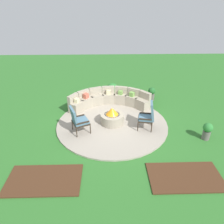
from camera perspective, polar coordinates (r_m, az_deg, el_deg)
ground_plane at (r=8.47m, az=0.04°, el=-3.32°), size 24.00×24.00×0.00m
patio_circle at (r=8.46m, az=0.04°, el=-3.15°), size 4.49×4.49×0.06m
mulch_bed_left at (r=6.43m, az=-18.33°, el=-17.45°), size 2.10×1.16×0.04m
mulch_bed_right at (r=6.57m, az=19.59°, el=-16.58°), size 2.10×1.16×0.04m
fire_pit at (r=8.31m, az=0.04°, el=-1.44°), size 0.95×0.95×0.68m
curved_stone_bench at (r=9.61m, az=-0.87°, el=3.47°), size 3.70×1.48×0.80m
lounge_chair_front_left at (r=7.68m, az=-9.37°, el=-2.09°), size 0.78×0.79×1.08m
lounge_chair_front_right at (r=7.91m, az=9.99°, el=-0.96°), size 0.69×0.63×1.14m
potted_plant_0 at (r=10.51m, az=10.94°, el=5.16°), size 0.35×0.35×0.67m
potted_plant_1 at (r=10.72m, az=0.05°, el=6.28°), size 0.57×0.57×0.72m
potted_plant_2 at (r=8.17m, az=24.92°, el=-4.67°), size 0.35×0.35×0.66m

